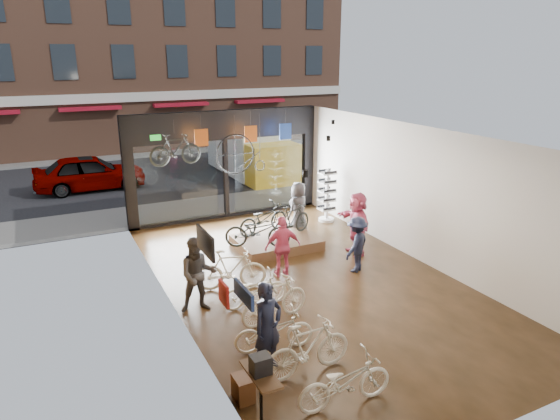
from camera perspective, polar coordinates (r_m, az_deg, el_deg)
ground_plane at (r=13.14m, az=3.20°, el=-8.10°), size 7.00×12.00×0.04m
ceiling at (r=12.00m, az=3.51°, el=8.67°), size 7.00×12.00×0.04m
wall_left at (r=11.21m, az=-12.54°, el=-2.51°), size 0.04×12.00×3.80m
wall_right at (r=14.44m, az=15.61°, el=1.77°), size 0.04×12.00×3.80m
wall_back at (r=8.18m, az=25.00°, el=-11.60°), size 7.00×0.04×3.80m
storefront at (r=17.73m, az=-6.27°, el=5.17°), size 7.00×0.26×3.80m
exit_sign at (r=16.75m, az=-14.05°, el=8.04°), size 0.35×0.06×0.18m
street_road at (r=26.58m, az=-12.89°, el=4.75°), size 30.00×18.00×0.02m
sidewalk_near at (r=19.29m, az=-7.32°, el=0.49°), size 30.00×2.40×0.12m
sidewalk_far at (r=30.40m, az=-14.72°, el=6.32°), size 30.00×2.00×0.12m
opposite_building at (r=32.36m, az=-16.70°, el=19.20°), size 26.00×5.00×14.00m
street_car at (r=22.90m, az=-20.90°, el=4.03°), size 4.54×1.82×1.55m
box_truck at (r=23.57m, az=-2.94°, el=7.02°), size 2.33×6.98×2.75m
floor_bike_0 at (r=8.81m, az=7.42°, el=-18.88°), size 1.75×0.71×0.90m
floor_bike_1 at (r=9.42m, az=3.20°, el=-15.49°), size 1.78×0.55×1.06m
floor_bike_2 at (r=10.12m, az=-0.70°, el=-13.65°), size 1.67×0.84×0.84m
floor_bike_3 at (r=11.05m, az=-0.60°, el=-10.24°), size 1.76×0.75×1.02m
floor_bike_4 at (r=11.71m, az=-2.86°, el=-9.11°), size 1.60×0.64×0.83m
floor_bike_5 at (r=12.52m, az=-5.59°, el=-6.78°), size 1.82×0.97×1.05m
display_platform at (r=15.20m, az=-0.43°, el=-3.73°), size 2.40×1.80×0.30m
display_bike_left at (r=14.30m, az=-2.59°, el=-2.41°), size 1.96×1.42×0.98m
display_bike_mid at (r=15.19m, az=1.38°, el=-1.19°), size 1.68×1.04×0.98m
display_bike_right at (r=15.42m, az=-1.92°, el=-0.99°), size 1.88×0.99×0.94m
customer_0 at (r=9.37m, az=-1.41°, el=-13.19°), size 0.73×0.59×1.74m
customer_1 at (r=11.47m, az=-9.34°, el=-7.30°), size 0.98×0.83×1.78m
customer_2 at (r=13.06m, az=0.31°, el=-4.20°), size 1.02×0.53×1.65m
customer_3 at (r=13.52m, az=8.74°, el=-3.91°), size 1.14×0.99×1.54m
customer_4 at (r=16.11m, az=2.10°, el=0.19°), size 1.00×0.85×1.73m
customer_5 at (r=14.65m, az=8.76°, el=-1.52°), size 0.80×1.79×1.86m
sunglasses_rack at (r=17.40m, az=5.38°, el=1.65°), size 0.65×0.58×1.85m
wall_merch at (r=8.45m, az=-5.30°, el=-13.61°), size 0.40×2.40×2.60m
penny_farthing at (r=16.28m, az=-4.22°, el=6.28°), size 1.63×0.06×1.30m
hung_bike at (r=15.20m, az=-11.88°, el=6.78°), size 1.61×0.55×0.95m
jersey_left at (r=16.43m, az=-8.97°, el=8.17°), size 0.45×0.03×0.55m
jersey_mid at (r=17.02m, az=-3.36°, el=8.67°), size 0.45×0.03×0.55m
jersey_right at (r=17.56m, az=0.62°, el=8.97°), size 0.45×0.03×0.55m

